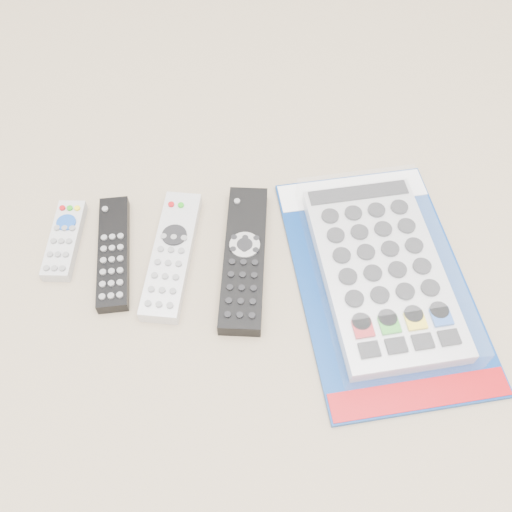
{
  "coord_description": "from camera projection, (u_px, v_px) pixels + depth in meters",
  "views": [
    {
      "loc": [
        0.03,
        -0.42,
        0.68
      ],
      "look_at": [
        0.07,
        0.02,
        0.01
      ],
      "focal_mm": 40.0,
      "sensor_mm": 36.0,
      "label": 1
    }
  ],
  "objects": [
    {
      "name": "jumbo_remote_packaged",
      "position": [
        382.0,
        269.0,
        0.78
      ],
      "size": [
        0.26,
        0.39,
        0.05
      ],
      "rotation": [
        0.0,
        0.0,
        0.08
      ],
      "color": "navy",
      "rests_on": "ground"
    },
    {
      "name": "remote_small_grey",
      "position": [
        64.0,
        240.0,
        0.82
      ],
      "size": [
        0.05,
        0.13,
        0.02
      ],
      "rotation": [
        0.0,
        0.0,
        -0.1
      ],
      "color": "#ADADB0",
      "rests_on": "ground"
    },
    {
      "name": "remote_large_black",
      "position": [
        244.0,
        258.0,
        0.8
      ],
      "size": [
        0.09,
        0.24,
        0.03
      ],
      "rotation": [
        0.0,
        0.0,
        -0.13
      ],
      "color": "black",
      "rests_on": "ground"
    },
    {
      "name": "remote_silver_dvd",
      "position": [
        172.0,
        255.0,
        0.8
      ],
      "size": [
        0.09,
        0.21,
        0.02
      ],
      "rotation": [
        0.0,
        0.0,
        -0.18
      ],
      "color": "silver",
      "rests_on": "ground"
    },
    {
      "name": "remote_slim_black",
      "position": [
        114.0,
        253.0,
        0.81
      ],
      "size": [
        0.05,
        0.19,
        0.02
      ],
      "rotation": [
        0.0,
        0.0,
        0.04
      ],
      "color": "black",
      "rests_on": "ground"
    }
  ]
}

